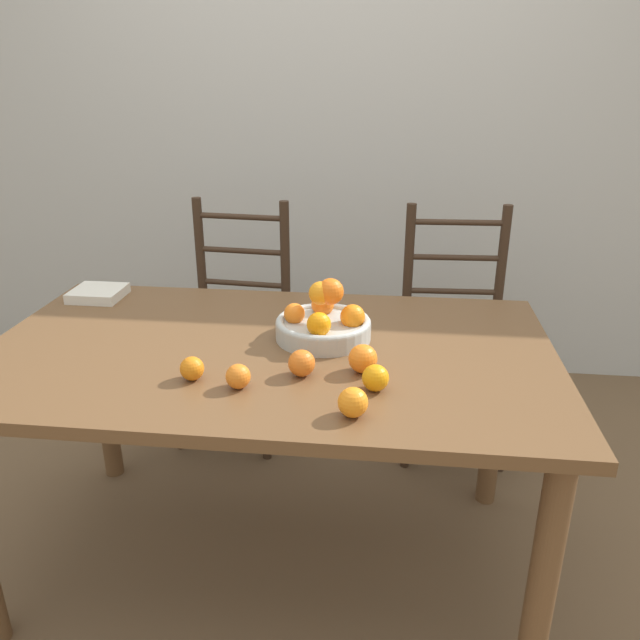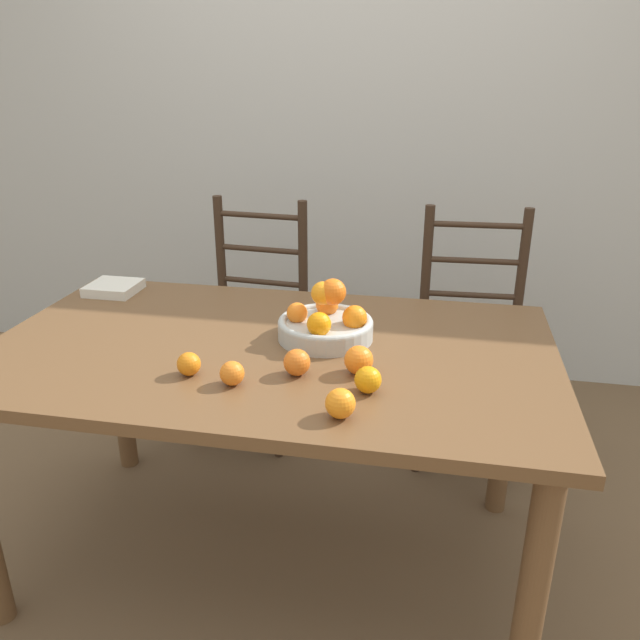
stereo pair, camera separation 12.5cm
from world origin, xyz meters
name	(u,v)px [view 2 (the right image)]	position (x,y,z in m)	size (l,w,h in m)	color
ground_plane	(277,556)	(0.00, 0.00, 0.00)	(12.00, 12.00, 0.00)	brown
wall_back	(352,113)	(0.00, 1.54, 1.30)	(8.00, 0.06, 2.60)	beige
dining_table	(271,376)	(0.00, 0.00, 0.67)	(1.61, 0.95, 0.76)	brown
fruit_bowl	(326,322)	(0.15, 0.08, 0.81)	(0.28, 0.28, 0.18)	#B2B7B2
orange_loose_0	(368,380)	(0.31, -0.22, 0.80)	(0.07, 0.07, 0.07)	orange
orange_loose_1	(189,364)	(-0.15, -0.22, 0.79)	(0.06, 0.06, 0.06)	orange
orange_loose_2	(297,362)	(0.12, -0.16, 0.80)	(0.07, 0.07, 0.07)	orange
orange_loose_3	(359,360)	(0.27, -0.13, 0.80)	(0.08, 0.08, 0.08)	orange
orange_loose_4	(340,403)	(0.26, -0.35, 0.80)	(0.07, 0.07, 0.07)	orange
orange_loose_5	(232,373)	(-0.03, -0.25, 0.79)	(0.06, 0.06, 0.06)	orange
chair_left	(252,324)	(-0.31, 0.80, 0.48)	(0.45, 0.43, 1.00)	#382619
chair_right	(470,341)	(0.61, 0.80, 0.48)	(0.44, 0.42, 1.00)	#382619
book_stack	(114,288)	(-0.66, 0.33, 0.78)	(0.17, 0.16, 0.03)	silver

